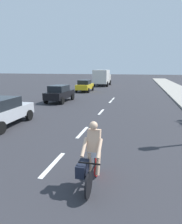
% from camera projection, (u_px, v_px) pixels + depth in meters
% --- Properties ---
extents(ground_plane, '(160.00, 160.00, 0.00)m').
position_uv_depth(ground_plane, '(111.00, 101.00, 19.11)').
color(ground_plane, '#2D2D33').
extents(lane_stripe_2, '(0.16, 1.80, 0.01)m').
position_uv_depth(lane_stripe_2, '(53.00, 164.00, 6.54)').
color(lane_stripe_2, white).
rests_on(lane_stripe_2, ground).
extents(lane_stripe_3, '(0.16, 1.80, 0.01)m').
position_uv_depth(lane_stripe_3, '(82.00, 132.00, 9.80)').
color(lane_stripe_3, white).
rests_on(lane_stripe_3, ground).
extents(lane_stripe_4, '(0.16, 1.80, 0.01)m').
position_uv_depth(lane_stripe_4, '(101.00, 112.00, 14.31)').
color(lane_stripe_4, white).
rests_on(lane_stripe_4, ground).
extents(lane_stripe_5, '(0.16, 1.80, 0.01)m').
position_uv_depth(lane_stripe_5, '(111.00, 101.00, 18.80)').
color(lane_stripe_5, white).
rests_on(lane_stripe_5, ground).
extents(lane_stripe_6, '(0.16, 1.80, 0.01)m').
position_uv_depth(lane_stripe_6, '(113.00, 99.00, 20.25)').
color(lane_stripe_6, white).
rests_on(lane_stripe_6, ground).
extents(cyclist, '(0.63, 1.71, 1.82)m').
position_uv_depth(cyclist, '(91.00, 158.00, 5.18)').
color(cyclist, black).
rests_on(cyclist, ground).
extents(parked_car_silver, '(1.93, 3.98, 1.57)m').
position_uv_depth(parked_car_silver, '(2.00, 111.00, 10.74)').
color(parked_car_silver, '#B7BABF').
rests_on(parked_car_silver, ground).
extents(parked_car_black, '(1.83, 3.83, 1.57)m').
position_uv_depth(parked_car_black, '(60.00, 93.00, 18.45)').
color(parked_car_black, black).
rests_on(parked_car_black, ground).
extents(parked_car_yellow, '(1.89, 3.91, 1.57)m').
position_uv_depth(parked_car_yellow, '(85.00, 85.00, 26.41)').
color(parked_car_yellow, gold).
rests_on(parked_car_yellow, ground).
extents(delivery_truck, '(2.82, 6.31, 2.80)m').
position_uv_depth(delivery_truck, '(102.00, 77.00, 35.03)').
color(delivery_truck, beige).
rests_on(delivery_truck, ground).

